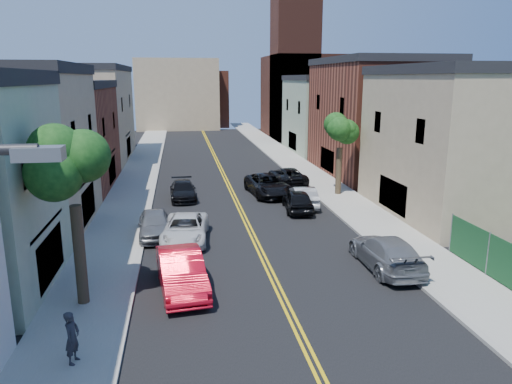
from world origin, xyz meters
name	(u,v)px	position (x,y,z in m)	size (l,w,h in m)	color
sidewalk_left	(137,175)	(-7.90, 40.00, 0.07)	(3.20, 100.00, 0.15)	gray
sidewalk_right	(304,170)	(7.90, 40.00, 0.07)	(3.20, 100.00, 0.15)	gray
curb_left	(157,175)	(-6.15, 40.00, 0.07)	(0.30, 100.00, 0.15)	gray
curb_right	(287,171)	(6.15, 40.00, 0.07)	(0.30, 100.00, 0.15)	gray
bldg_left_tan_near	(3,154)	(-14.00, 25.00, 4.50)	(9.00, 10.00, 9.00)	#998466
bldg_left_brick	(52,139)	(-14.00, 36.00, 4.00)	(9.00, 12.00, 8.00)	brown
bldg_left_tan_far	(84,116)	(-14.00, 50.00, 4.75)	(9.00, 16.00, 9.50)	#998466
bldg_right_tan	(461,146)	(14.00, 24.00, 4.50)	(9.00, 12.00, 9.00)	#998466
bldg_right_brick	(375,120)	(14.00, 38.00, 5.00)	(9.00, 14.00, 10.00)	brown
bldg_right_palegrn	(329,116)	(14.00, 52.00, 4.25)	(9.00, 12.00, 8.50)	gray
church	(314,88)	(16.33, 67.07, 7.24)	(16.20, 14.20, 22.60)	#4C2319
backdrop_left	(178,94)	(-4.00, 82.00, 6.00)	(14.00, 8.00, 12.00)	#998466
backdrop_center	(200,99)	(0.00, 86.00, 5.00)	(10.00, 8.00, 10.00)	brown
tree_left_mid	(70,140)	(-7.88, 14.01, 6.58)	(5.20, 5.20, 9.29)	#372C1B
tree_right_far	(341,120)	(7.92, 30.01, 5.76)	(4.40, 4.40, 8.03)	#372C1B
red_sedan	(181,271)	(-4.06, 14.85, 0.84)	(1.77, 5.08, 1.67)	red
white_pickup	(185,229)	(-3.80, 21.09, 0.71)	(2.37, 5.13, 1.43)	silver
grey_car_left	(155,224)	(-5.50, 22.18, 0.75)	(1.77, 4.39, 1.50)	#5B5D63
black_car_left	(183,190)	(-3.82, 30.72, 0.66)	(1.85, 4.55, 1.32)	black
grey_car_right	(386,252)	(5.50, 15.78, 0.78)	(2.18, 5.36, 1.55)	slate
black_car_right	(298,200)	(3.80, 26.20, 0.75)	(1.77, 4.39, 1.50)	black
silver_car_right	(303,196)	(4.47, 27.29, 0.71)	(1.51, 4.34, 1.43)	#9D9FA4
dark_car_right_far	(287,176)	(4.96, 34.53, 0.71)	(2.37, 5.13, 1.43)	black
black_suv_lane	(268,185)	(2.64, 30.98, 0.80)	(2.64, 5.73, 1.59)	black
pedestrian_left	(72,337)	(-7.42, 9.74, 1.00)	(0.62, 0.41, 1.70)	#25252C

